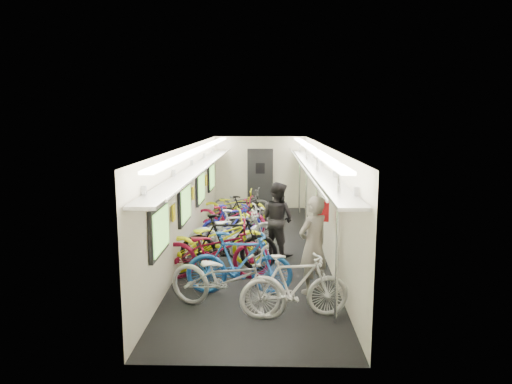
# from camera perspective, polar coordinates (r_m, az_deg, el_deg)

# --- Properties ---
(train_car_shell) EXTENTS (10.00, 10.00, 10.00)m
(train_car_shell) POSITION_cam_1_polar(r_m,az_deg,el_deg) (10.95, -1.73, 2.21)
(train_car_shell) COLOR black
(train_car_shell) RESTS_ON ground
(bicycle_0) EXTENTS (2.12, 1.42, 1.05)m
(bicycle_0) POSITION_cam_1_polar(r_m,az_deg,el_deg) (7.20, -3.65, -10.80)
(bicycle_0) COLOR #A1A0A4
(bicycle_0) RESTS_ON ground
(bicycle_1) EXTENTS (1.83, 0.53, 1.10)m
(bicycle_1) POSITION_cam_1_polar(r_m,az_deg,el_deg) (7.85, -2.12, -8.89)
(bicycle_1) COLOR #1D55AE
(bicycle_1) RESTS_ON ground
(bicycle_2) EXTENTS (2.13, 0.82, 1.11)m
(bicycle_2) POSITION_cam_1_polar(r_m,az_deg,el_deg) (8.61, -5.21, -7.25)
(bicycle_2) COLOR maroon
(bicycle_2) RESTS_ON ground
(bicycle_3) EXTENTS (1.94, 0.62, 1.15)m
(bicycle_3) POSITION_cam_1_polar(r_m,az_deg,el_deg) (8.99, -3.42, -6.37)
(bicycle_3) COLOR black
(bicycle_3) RESTS_ON ground
(bicycle_4) EXTENTS (2.31, 1.50, 1.15)m
(bicycle_4) POSITION_cam_1_polar(r_m,az_deg,el_deg) (9.15, -5.12, -6.12)
(bicycle_4) COLOR #EBF316
(bicycle_4) RESTS_ON ground
(bicycle_5) EXTENTS (1.70, 0.72, 0.99)m
(bicycle_5) POSITION_cam_1_polar(r_m,az_deg,el_deg) (10.26, -2.21, -4.86)
(bicycle_5) COLOR white
(bicycle_5) RESTS_ON ground
(bicycle_6) EXTENTS (2.22, 1.44, 1.10)m
(bicycle_6) POSITION_cam_1_polar(r_m,az_deg,el_deg) (9.97, -2.79, -4.96)
(bicycle_6) COLOR silver
(bicycle_6) RESTS_ON ground
(bicycle_7) EXTENTS (1.64, 1.04, 0.96)m
(bicycle_7) POSITION_cam_1_polar(r_m,az_deg,el_deg) (11.06, -3.00, -3.93)
(bicycle_7) COLOR #1B21A7
(bicycle_7) RESTS_ON ground
(bicycle_8) EXTENTS (2.08, 1.22, 1.03)m
(bicycle_8) POSITION_cam_1_polar(r_m,az_deg,el_deg) (11.73, -3.35, -2.99)
(bicycle_8) COLOR maroon
(bicycle_8) RESTS_ON ground
(bicycle_9) EXTENTS (1.59, 0.61, 0.93)m
(bicycle_9) POSITION_cam_1_polar(r_m,az_deg,el_deg) (12.31, -1.36, -2.63)
(bicycle_9) COLOR black
(bicycle_9) RESTS_ON ground
(bicycle_10) EXTENTS (1.90, 0.67, 1.00)m
(bicycle_10) POSITION_cam_1_polar(r_m,az_deg,el_deg) (12.99, -2.88, -1.87)
(bicycle_10) COLOR yellow
(bicycle_10) RESTS_ON ground
(bicycle_11) EXTENTS (1.72, 0.71, 1.00)m
(bicycle_11) POSITION_cam_1_polar(r_m,az_deg,el_deg) (6.99, 4.86, -11.66)
(bicycle_11) COLOR silver
(bicycle_11) RESTS_ON ground
(bicycle_12) EXTENTS (1.86, 0.90, 0.94)m
(bicycle_12) POSITION_cam_1_polar(r_m,az_deg,el_deg) (13.68, -1.79, -1.43)
(bicycle_12) COLOR #5A5B5F
(bicycle_12) RESTS_ON ground
(passenger_near) EXTENTS (0.74, 0.70, 1.69)m
(passenger_near) POSITION_cam_1_polar(r_m,az_deg,el_deg) (7.90, 7.15, -6.58)
(passenger_near) COLOR gray
(passenger_near) RESTS_ON ground
(passenger_mid) EXTENTS (1.00, 0.98, 1.63)m
(passenger_mid) POSITION_cam_1_polar(r_m,az_deg,el_deg) (10.00, 2.70, -3.37)
(passenger_mid) COLOR black
(passenger_mid) RESTS_ON ground
(backpack) EXTENTS (0.28, 0.18, 0.38)m
(backpack) POSITION_cam_1_polar(r_m,az_deg,el_deg) (8.59, 8.24, -2.36)
(backpack) COLOR red
(backpack) RESTS_ON passenger_near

